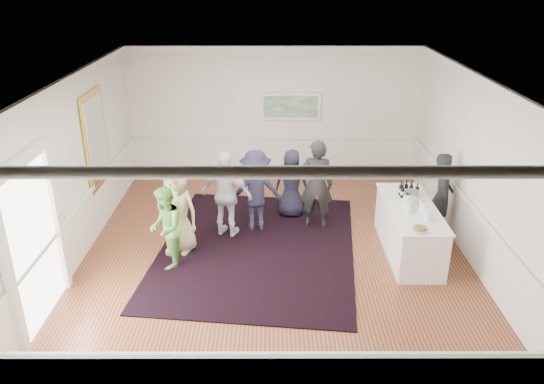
{
  "coord_description": "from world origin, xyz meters",
  "views": [
    {
      "loc": [
        -0.07,
        -8.53,
        4.89
      ],
      "look_at": [
        -0.05,
        0.2,
        1.15
      ],
      "focal_mm": 35.0,
      "sensor_mm": 36.0,
      "label": 1
    }
  ],
  "objects_px": {
    "guest_green": "(165,228)",
    "guest_dark_a": "(256,191)",
    "guest_tan": "(178,211)",
    "guest_lilac": "(227,194)",
    "bartender": "(442,195)",
    "nut_bowl": "(420,229)",
    "guest_dark_b": "(316,184)",
    "serving_table": "(409,229)",
    "ice_bucket": "(411,198)",
    "guest_navy": "(292,183)"
  },
  "relations": [
    {
      "from": "guest_lilac",
      "to": "guest_green",
      "type": "bearing_deg",
      "value": 68.83
    },
    {
      "from": "guest_navy",
      "to": "guest_dark_b",
      "type": "bearing_deg",
      "value": 138.79
    },
    {
      "from": "serving_table",
      "to": "guest_dark_b",
      "type": "xyz_separation_m",
      "value": [
        -1.62,
        1.08,
        0.45
      ]
    },
    {
      "from": "bartender",
      "to": "nut_bowl",
      "type": "height_order",
      "value": "bartender"
    },
    {
      "from": "bartender",
      "to": "guest_lilac",
      "type": "distance_m",
      "value": 4.12
    },
    {
      "from": "guest_tan",
      "to": "guest_dark_a",
      "type": "height_order",
      "value": "guest_dark_a"
    },
    {
      "from": "guest_green",
      "to": "guest_dark_b",
      "type": "distance_m",
      "value": 3.13
    },
    {
      "from": "bartender",
      "to": "guest_tan",
      "type": "relative_size",
      "value": 1.04
    },
    {
      "from": "guest_dark_a",
      "to": "guest_dark_b",
      "type": "distance_m",
      "value": 1.21
    },
    {
      "from": "bartender",
      "to": "guest_tan",
      "type": "xyz_separation_m",
      "value": [
        -4.96,
        -0.61,
        -0.03
      ]
    },
    {
      "from": "guest_dark_a",
      "to": "guest_lilac",
      "type": "bearing_deg",
      "value": 17.94
    },
    {
      "from": "nut_bowl",
      "to": "guest_lilac",
      "type": "bearing_deg",
      "value": 153.42
    },
    {
      "from": "ice_bucket",
      "to": "guest_dark_b",
      "type": "bearing_deg",
      "value": 150.05
    },
    {
      "from": "guest_tan",
      "to": "ice_bucket",
      "type": "distance_m",
      "value": 4.23
    },
    {
      "from": "guest_lilac",
      "to": "guest_navy",
      "type": "bearing_deg",
      "value": -125.92
    },
    {
      "from": "guest_tan",
      "to": "guest_green",
      "type": "xyz_separation_m",
      "value": [
        -0.13,
        -0.53,
        -0.07
      ]
    },
    {
      "from": "guest_tan",
      "to": "serving_table",
      "type": "bearing_deg",
      "value": 19.48
    },
    {
      "from": "guest_navy",
      "to": "ice_bucket",
      "type": "height_order",
      "value": "guest_navy"
    },
    {
      "from": "guest_lilac",
      "to": "ice_bucket",
      "type": "xyz_separation_m",
      "value": [
        3.38,
        -0.56,
        0.17
      ]
    },
    {
      "from": "ice_bucket",
      "to": "guest_dark_a",
      "type": "bearing_deg",
      "value": 163.66
    },
    {
      "from": "guest_green",
      "to": "guest_lilac",
      "type": "height_order",
      "value": "guest_lilac"
    },
    {
      "from": "bartender",
      "to": "ice_bucket",
      "type": "relative_size",
      "value": 6.51
    },
    {
      "from": "guest_green",
      "to": "guest_dark_b",
      "type": "bearing_deg",
      "value": 113.7
    },
    {
      "from": "guest_dark_b",
      "to": "guest_navy",
      "type": "distance_m",
      "value": 0.72
    },
    {
      "from": "serving_table",
      "to": "guest_green",
      "type": "distance_m",
      "value": 4.37
    },
    {
      "from": "bartender",
      "to": "ice_bucket",
      "type": "distance_m",
      "value": 0.93
    },
    {
      "from": "bartender",
      "to": "nut_bowl",
      "type": "xyz_separation_m",
      "value": [
        -0.85,
        -1.62,
        0.11
      ]
    },
    {
      "from": "guest_green",
      "to": "guest_dark_a",
      "type": "distance_m",
      "value": 2.09
    },
    {
      "from": "serving_table",
      "to": "guest_green",
      "type": "relative_size",
      "value": 1.54
    },
    {
      "from": "guest_dark_b",
      "to": "nut_bowl",
      "type": "distance_m",
      "value": 2.53
    },
    {
      "from": "guest_tan",
      "to": "nut_bowl",
      "type": "bearing_deg",
      "value": 6.6
    },
    {
      "from": "guest_dark_b",
      "to": "ice_bucket",
      "type": "relative_size",
      "value": 7.03
    },
    {
      "from": "guest_tan",
      "to": "guest_dark_b",
      "type": "xyz_separation_m",
      "value": [
        2.59,
        1.02,
        0.1
      ]
    },
    {
      "from": "guest_tan",
      "to": "nut_bowl",
      "type": "distance_m",
      "value": 4.24
    },
    {
      "from": "guest_green",
      "to": "nut_bowl",
      "type": "xyz_separation_m",
      "value": [
        4.24,
        -0.48,
        0.22
      ]
    },
    {
      "from": "guest_green",
      "to": "nut_bowl",
      "type": "distance_m",
      "value": 4.27
    },
    {
      "from": "guest_tan",
      "to": "ice_bucket",
      "type": "bearing_deg",
      "value": 21.34
    },
    {
      "from": "nut_bowl",
      "to": "serving_table",
      "type": "bearing_deg",
      "value": 84.29
    },
    {
      "from": "guest_green",
      "to": "guest_lilac",
      "type": "distance_m",
      "value": 1.52
    },
    {
      "from": "guest_tan",
      "to": "guest_lilac",
      "type": "distance_m",
      "value": 1.05
    },
    {
      "from": "guest_tan",
      "to": "guest_green",
      "type": "height_order",
      "value": "guest_tan"
    },
    {
      "from": "bartender",
      "to": "guest_dark_b",
      "type": "distance_m",
      "value": 2.41
    },
    {
      "from": "serving_table",
      "to": "ice_bucket",
      "type": "bearing_deg",
      "value": 83.14
    },
    {
      "from": "guest_tan",
      "to": "guest_lilac",
      "type": "relative_size",
      "value": 0.94
    },
    {
      "from": "ice_bucket",
      "to": "guest_lilac",
      "type": "bearing_deg",
      "value": 170.65
    },
    {
      "from": "ice_bucket",
      "to": "guest_navy",
      "type": "bearing_deg",
      "value": 145.35
    },
    {
      "from": "guest_tan",
      "to": "ice_bucket",
      "type": "height_order",
      "value": "guest_tan"
    },
    {
      "from": "guest_green",
      "to": "nut_bowl",
      "type": "relative_size",
      "value": 5.61
    },
    {
      "from": "serving_table",
      "to": "bartender",
      "type": "bearing_deg",
      "value": 41.87
    },
    {
      "from": "serving_table",
      "to": "guest_navy",
      "type": "bearing_deg",
      "value": 142.7
    }
  ]
}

